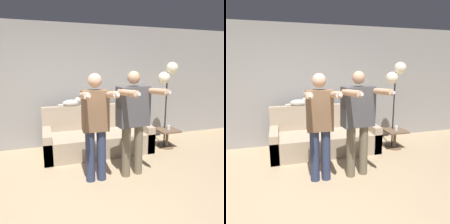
# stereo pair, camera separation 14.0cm
# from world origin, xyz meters

# --- Properties ---
(ground_plane) EXTENTS (16.00, 16.00, 0.00)m
(ground_plane) POSITION_xyz_m (0.00, 0.00, 0.00)
(ground_plane) COLOR tan
(wall_back) EXTENTS (10.00, 0.05, 2.60)m
(wall_back) POSITION_xyz_m (0.00, 2.43, 1.30)
(wall_back) COLOR gray
(wall_back) RESTS_ON ground_plane
(couch) EXTENTS (2.14, 0.89, 0.92)m
(couch) POSITION_xyz_m (0.37, 1.83, 0.28)
(couch) COLOR tan
(couch) RESTS_ON ground_plane
(person_left) EXTENTS (0.48, 0.69, 1.63)m
(person_left) POSITION_xyz_m (0.06, 0.66, 0.93)
(person_left) COLOR #2D3856
(person_left) RESTS_ON ground_plane
(person_right) EXTENTS (0.62, 0.72, 1.66)m
(person_right) POSITION_xyz_m (0.66, 0.66, 0.97)
(person_right) COLOR #6B604C
(person_right) RESTS_ON ground_plane
(cat) EXTENTS (0.47, 0.15, 0.18)m
(cat) POSITION_xyz_m (-0.08, 2.15, 0.99)
(cat) COLOR silver
(cat) RESTS_ON couch
(floor_lamp) EXTENTS (0.43, 0.30, 1.81)m
(floor_lamp) POSITION_xyz_m (1.86, 1.69, 1.48)
(floor_lamp) COLOR black
(floor_lamp) RESTS_ON ground_plane
(side_table) EXTENTS (0.44, 0.44, 0.40)m
(side_table) POSITION_xyz_m (1.85, 1.57, 0.29)
(side_table) COLOR brown
(side_table) RESTS_ON ground_plane
(cup) EXTENTS (0.07, 0.07, 0.10)m
(cup) POSITION_xyz_m (1.85, 1.53, 0.45)
(cup) COLOR silver
(cup) RESTS_ON side_table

